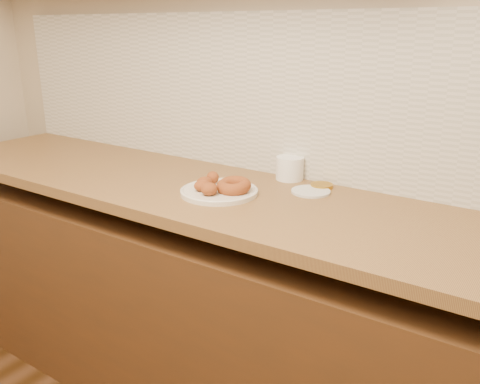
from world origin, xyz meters
TOP-DOWN VIEW (x-y plane):
  - wall_back at (0.00, 2.00)m, footprint 4.00×0.02m
  - base_cabinet at (0.00, 1.69)m, footprint 3.60×0.60m
  - butcher_block at (-0.65, 1.69)m, footprint 2.30×0.62m
  - backsplash at (0.00, 1.99)m, footprint 3.60×0.02m
  - donut_plate at (-0.41, 1.66)m, footprint 0.27×0.27m
  - ring_donut at (-0.35, 1.67)m, footprint 0.12×0.13m
  - fried_dough_chunks at (-0.44, 1.63)m, footprint 0.13×0.17m
  - plastic_tub at (-0.29, 1.95)m, footprint 0.12×0.12m
  - tub_lid at (-0.15, 1.85)m, footprint 0.16×0.16m
  - brass_jar_lid at (-0.15, 1.92)m, footprint 0.10×0.10m
  - wooden_utensil at (-0.42, 1.78)m, footprint 0.15×0.03m

SIDE VIEW (x-z plane):
  - base_cabinet at x=0.00m, z-range 0.00..0.77m
  - butcher_block at x=-0.65m, z-range 0.86..0.90m
  - tub_lid at x=-0.15m, z-range 0.90..0.91m
  - wooden_utensil at x=-0.42m, z-range 0.90..0.91m
  - brass_jar_lid at x=-0.15m, z-range 0.90..0.91m
  - donut_plate at x=-0.41m, z-range 0.90..0.92m
  - fried_dough_chunks at x=-0.44m, z-range 0.91..0.96m
  - ring_donut at x=-0.35m, z-range 0.91..0.96m
  - plastic_tub at x=-0.29m, z-range 0.90..0.99m
  - backsplash at x=0.00m, z-range 0.90..1.50m
  - wall_back at x=0.00m, z-range 0.00..2.70m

